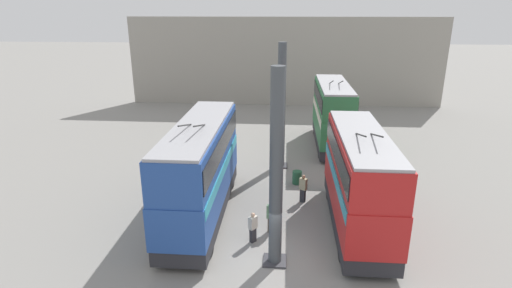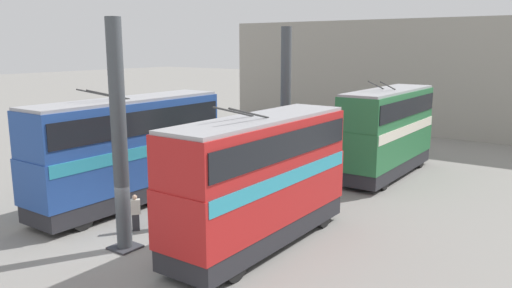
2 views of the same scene
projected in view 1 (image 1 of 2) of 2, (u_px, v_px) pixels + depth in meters
The scene contains 11 objects.
ground_plane at pixel (275, 258), 18.13m from camera, with size 240.00×240.00×0.00m, color gray.
depot_back_wall at pixel (284, 62), 45.76m from camera, with size 0.50×36.00×9.95m.
support_column_near at pixel (276, 175), 16.55m from camera, with size 1.04×1.04×8.72m.
support_column_far at pixel (281, 109), 27.46m from camera, with size 1.04×1.04×8.72m.
bus_left_near at pixel (360, 176), 19.82m from camera, with size 9.21×2.54×5.70m.
bus_left_far at pixel (332, 111), 32.21m from camera, with size 9.22×2.54×5.80m.
bus_right_near at pixel (201, 165), 20.92m from camera, with size 10.47×2.54×5.85m.
person_by_left_row at pixel (303, 188), 23.18m from camera, with size 0.43×0.48×1.70m.
person_aisle_foreground at pixel (253, 227), 19.17m from camera, with size 0.48×0.45×1.57m.
person_aisle_midway at pixel (271, 216), 19.99m from camera, with size 0.29×0.45×1.71m.
oil_drum at pixel (297, 177), 25.76m from camera, with size 0.63×0.63×0.86m.
Camera 1 is at (-15.51, -0.35, 10.75)m, focal length 28.00 mm.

